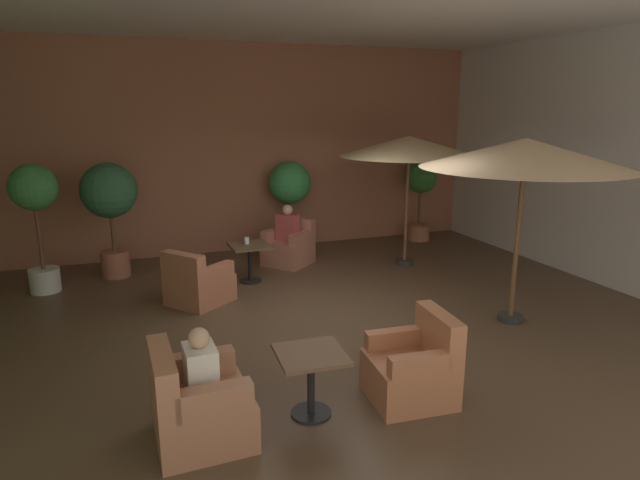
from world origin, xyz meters
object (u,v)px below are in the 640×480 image
cafe_table_front_left (250,254)px  patron_blue_shirt (288,225)px  armchair_front_left_north (198,284)px  potted_tree_mid_left (35,205)px  armchair_front_right_east (414,369)px  cafe_table_front_right (311,370)px  potted_tree_mid_right (290,188)px  potted_tree_right_corner (420,189)px  armchair_front_left_east (289,247)px  patio_umbrella_tall_red (525,154)px  potted_tree_left_corner (110,199)px  patio_umbrella_center_beige (409,147)px  patron_by_window (201,367)px  armchair_front_right_north (197,406)px  iced_drink_cup (247,241)px

cafe_table_front_left → patron_blue_shirt: 1.17m
armchair_front_left_north → potted_tree_mid_left: size_ratio=0.54×
armchair_front_right_east → patron_blue_shirt: bearing=87.3°
cafe_table_front_right → potted_tree_mid_right: size_ratio=0.37×
cafe_table_front_right → potted_tree_right_corner: 7.11m
cafe_table_front_left → potted_tree_mid_right: potted_tree_mid_right is taller
armchair_front_left_east → patio_umbrella_tall_red: patio_umbrella_tall_red is taller
potted_tree_left_corner → potted_tree_right_corner: (6.08, 0.44, -0.21)m
armchair_front_left_east → patio_umbrella_center_beige: size_ratio=0.42×
potted_tree_mid_left → armchair_front_left_east: bearing=1.9°
patio_umbrella_center_beige → patron_by_window: patio_umbrella_center_beige is taller
cafe_table_front_right → armchair_front_left_east: bearing=75.0°
armchair_front_right_east → patron_blue_shirt: (0.23, 4.85, 0.41)m
patio_umbrella_center_beige → armchair_front_right_east: bearing=-118.2°
patron_blue_shirt → potted_tree_mid_right: bearing=70.0°
armchair_front_left_north → armchair_front_right_east: 3.74m
cafe_table_front_left → potted_tree_mid_left: (-3.08, 0.63, 0.90)m
cafe_table_front_right → armchair_front_right_east: (1.03, -0.08, -0.14)m
armchair_front_right_north → potted_tree_left_corner: (-0.64, 5.13, 1.00)m
armchair_front_left_north → armchair_front_right_north: bearing=-98.0°
cafe_table_front_right → cafe_table_front_left: bearing=84.6°
cafe_table_front_left → potted_tree_mid_right: bearing=53.8°
armchair_front_left_east → patron_blue_shirt: (-0.03, -0.02, 0.42)m
armchair_front_right_north → potted_tree_left_corner: bearing=97.1°
potted_tree_right_corner → iced_drink_cup: potted_tree_right_corner is taller
cafe_table_front_left → patron_blue_shirt: bearing=40.3°
armchair_front_left_east → potted_tree_right_corner: (3.13, 0.74, 0.80)m
potted_tree_mid_left → iced_drink_cup: potted_tree_mid_left is taller
cafe_table_front_left → armchair_front_left_east: size_ratio=0.61×
armchair_front_right_east → patron_by_window: patron_by_window is taller
cafe_table_front_right → armchair_front_right_east: size_ratio=0.75×
potted_tree_mid_right → patron_blue_shirt: potted_tree_mid_right is taller
potted_tree_left_corner → potted_tree_mid_left: size_ratio=0.97×
potted_tree_left_corner → potted_tree_mid_right: bearing=9.9°
armchair_front_right_north → patron_by_window: patron_by_window is taller
cafe_table_front_right → patron_by_window: 1.01m
potted_tree_left_corner → iced_drink_cup: size_ratio=17.34×
iced_drink_cup → potted_tree_mid_left: bearing=169.6°
patio_umbrella_tall_red → cafe_table_front_left: bearing=135.3°
patron_blue_shirt → potted_tree_mid_left: bearing=-178.4°
potted_tree_mid_right → armchair_front_right_north: bearing=-114.6°
armchair_front_right_east → potted_tree_left_corner: (-2.70, 5.18, 1.00)m
cafe_table_front_left → potted_tree_right_corner: (4.03, 1.51, 0.64)m
patron_by_window → armchair_front_left_east: bearing=64.8°
patio_umbrella_tall_red → potted_tree_mid_right: bearing=110.4°
patio_umbrella_tall_red → potted_tree_left_corner: patio_umbrella_tall_red is taller
patron_blue_shirt → cafe_table_front_right: bearing=-104.7°
patio_umbrella_center_beige → potted_tree_mid_left: (-5.93, 0.63, -0.75)m
cafe_table_front_left → iced_drink_cup: iced_drink_cup is taller
patio_umbrella_tall_red → iced_drink_cup: (-2.90, 2.91, -1.53)m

